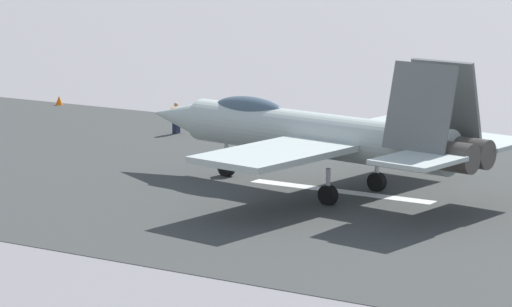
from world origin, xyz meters
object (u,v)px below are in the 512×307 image
crew_person (176,118)px  fighter_jet (319,133)px  marker_cone_mid (301,124)px  marker_cone_far (59,100)px

crew_person → fighter_jet: bearing=146.8°
fighter_jet → crew_person: bearing=-33.2°
fighter_jet → marker_cone_mid: bearing=-57.5°
fighter_jet → marker_cone_far: 27.42m
marker_cone_far → marker_cone_mid: bearing=180.0°
crew_person → marker_cone_mid: crew_person is taller
marker_cone_far → crew_person: bearing=158.4°
fighter_jet → marker_cone_mid: size_ratio=30.78×
crew_person → marker_cone_mid: size_ratio=2.88×
crew_person → marker_cone_far: size_ratio=2.88×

